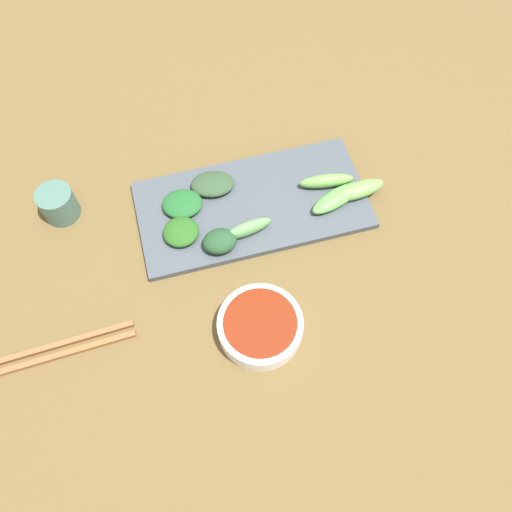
{
  "coord_description": "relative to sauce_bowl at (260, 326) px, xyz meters",
  "views": [
    {
      "loc": [
        -0.4,
        0.11,
        0.75
      ],
      "look_at": [
        -0.04,
        0.02,
        0.05
      ],
      "focal_mm": 36.33,
      "sensor_mm": 36.0,
      "label": 1
    }
  ],
  "objects": [
    {
      "name": "tabletop",
      "position": [
        0.15,
        -0.04,
        -0.03
      ],
      "size": [
        2.1,
        2.1,
        0.02
      ],
      "primitive_type": "cube",
      "color": "brown",
      "rests_on": "ground"
    },
    {
      "name": "sauce_bowl",
      "position": [
        0.0,
        0.0,
        0.0
      ],
      "size": [
        0.12,
        0.12,
        0.03
      ],
      "color": "white",
      "rests_on": "tabletop"
    },
    {
      "name": "serving_plate",
      "position": [
        0.21,
        -0.04,
        -0.01
      ],
      "size": [
        0.19,
        0.38,
        0.01
      ],
      "primitive_type": "cube",
      "color": "#444C54",
      "rests_on": "tabletop"
    },
    {
      "name": "broccoli_leafy_0",
      "position": [
        0.26,
        0.01,
        0.0
      ],
      "size": [
        0.06,
        0.08,
        0.02
      ],
      "primitive_type": "ellipsoid",
      "rotation": [
        0.0,
        0.0,
        -0.17
      ],
      "color": "#2F492E",
      "rests_on": "serving_plate"
    },
    {
      "name": "broccoli_stalk_1",
      "position": [
        0.22,
        -0.17,
        0.01
      ],
      "size": [
        0.03,
        0.09,
        0.02
      ],
      "primitive_type": "ellipsoid",
      "rotation": [
        0.0,
        0.0,
        -0.13
      ],
      "color": "#69A048",
      "rests_on": "serving_plate"
    },
    {
      "name": "broccoli_leafy_2",
      "position": [
        0.15,
        0.02,
        0.01
      ],
      "size": [
        0.04,
        0.05,
        0.03
      ],
      "primitive_type": "ellipsoid",
      "rotation": [
        0.0,
        0.0,
        -0.01
      ],
      "color": "#234929",
      "rests_on": "serving_plate"
    },
    {
      "name": "broccoli_stalk_3",
      "position": [
        0.18,
        -0.22,
        0.01
      ],
      "size": [
        0.04,
        0.09,
        0.02
      ],
      "primitive_type": "ellipsoid",
      "rotation": [
        0.0,
        0.0,
        0.09
      ],
      "color": "#6EA44F",
      "rests_on": "serving_plate"
    },
    {
      "name": "broccoli_leafy_4",
      "position": [
        0.18,
        0.08,
        0.0
      ],
      "size": [
        0.06,
        0.06,
        0.02
      ],
      "primitive_type": "ellipsoid",
      "rotation": [
        0.0,
        0.0,
        -0.08
      ],
      "color": "#275C1D",
      "rests_on": "serving_plate"
    },
    {
      "name": "broccoli_stalk_5",
      "position": [
        0.16,
        -0.02,
        0.01
      ],
      "size": [
        0.03,
        0.08,
        0.03
      ],
      "primitive_type": "ellipsoid",
      "rotation": [
        0.0,
        0.0,
        0.15
      ],
      "color": "#62A158",
      "rests_on": "serving_plate"
    },
    {
      "name": "broccoli_leafy_6",
      "position": [
        0.24,
        0.07,
        0.0
      ],
      "size": [
        0.07,
        0.07,
        0.02
      ],
      "primitive_type": "ellipsoid",
      "rotation": [
        0.0,
        0.0,
        -0.17
      ],
      "color": "#205D28",
      "rests_on": "serving_plate"
    },
    {
      "name": "broccoli_stalk_7",
      "position": [
        0.18,
        -0.18,
        0.0
      ],
      "size": [
        0.06,
        0.1,
        0.02
      ],
      "primitive_type": "ellipsoid",
      "rotation": [
        0.0,
        0.0,
        0.34
      ],
      "color": "#5DA34A",
      "rests_on": "serving_plate"
    },
    {
      "name": "chopsticks",
      "position": [
        0.04,
        0.29,
        -0.01
      ],
      "size": [
        0.03,
        0.23,
        0.01
      ],
      "rotation": [
        0.0,
        0.0,
        0.04
      ],
      "color": "brown",
      "rests_on": "tabletop"
    },
    {
      "name": "tea_cup",
      "position": [
        0.28,
        0.26,
        0.01
      ],
      "size": [
        0.06,
        0.06,
        0.05
      ],
      "primitive_type": "cylinder",
      "color": "#476D61",
      "rests_on": "tabletop"
    }
  ]
}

